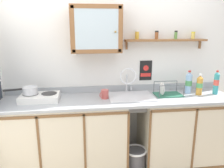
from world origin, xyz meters
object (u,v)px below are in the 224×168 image
at_px(bottle_water_blue_2, 189,83).
at_px(bottle_detergent_teal_1, 216,83).
at_px(sink, 130,97).
at_px(warning_sign, 146,71).
at_px(trash_bin, 135,162).
at_px(dish_rack, 167,93).
at_px(saucepan, 29,90).
at_px(wall_cabinet, 96,29).
at_px(hot_plate_stove, 40,97).
at_px(mug, 105,94).
at_px(bottle_juice_amber_0, 199,85).

bearing_deg(bottle_water_blue_2, bottle_detergent_teal_1, -15.67).
xyz_separation_m(sink, warning_sign, (0.25, 0.24, 0.28)).
height_order(sink, trash_bin, sink).
bearing_deg(trash_bin, bottle_detergent_teal_1, 8.86).
bearing_deg(dish_rack, saucepan, 179.61).
distance_m(dish_rack, wall_cabinet, 1.14).
bearing_deg(bottle_water_blue_2, hot_plate_stove, -177.93).
bearing_deg(bottle_detergent_teal_1, hot_plate_stove, 179.38).
distance_m(hot_plate_stove, saucepan, 0.14).
distance_m(bottle_detergent_teal_1, mug, 1.38).
distance_m(bottle_juice_amber_0, mug, 1.17).
height_order(bottle_detergent_teal_1, bottle_water_blue_2, bottle_detergent_teal_1).
xyz_separation_m(saucepan, bottle_juice_amber_0, (2.01, -0.04, 0.00)).
height_order(mug, warning_sign, warning_sign).
distance_m(bottle_water_blue_2, trash_bin, 1.18).
relative_size(sink, dish_rack, 1.62).
xyz_separation_m(hot_plate_stove, warning_sign, (1.30, 0.26, 0.23)).
height_order(bottle_detergent_teal_1, trash_bin, bottle_detergent_teal_1).
bearing_deg(bottle_juice_amber_0, sink, 177.43).
distance_m(hot_plate_stove, dish_rack, 1.50).
height_order(hot_plate_stove, mug, mug).
bearing_deg(bottle_juice_amber_0, wall_cabinet, 173.14).
bearing_deg(saucepan, mug, -3.09).
bearing_deg(trash_bin, wall_cabinet, 143.88).
bearing_deg(wall_cabinet, warning_sign, 11.75).
bearing_deg(trash_bin, dish_rack, 24.52).
xyz_separation_m(mug, wall_cabinet, (-0.08, 0.15, 0.73)).
bearing_deg(hot_plate_stove, wall_cabinet, 10.94).
height_order(saucepan, bottle_water_blue_2, bottle_water_blue_2).
xyz_separation_m(dish_rack, trash_bin, (-0.42, -0.19, -0.79)).
bearing_deg(warning_sign, wall_cabinet, -168.25).
height_order(saucepan, dish_rack, dish_rack).
xyz_separation_m(saucepan, bottle_water_blue_2, (1.91, 0.05, 0.02)).
distance_m(sink, mug, 0.32).
relative_size(hot_plate_stove, warning_sign, 1.67).
height_order(bottle_water_blue_2, wall_cabinet, wall_cabinet).
relative_size(dish_rack, wall_cabinet, 0.56).
bearing_deg(hot_plate_stove, bottle_detergent_teal_1, -0.62).
height_order(bottle_detergent_teal_1, wall_cabinet, wall_cabinet).
height_order(saucepan, bottle_juice_amber_0, bottle_juice_amber_0).
relative_size(warning_sign, trash_bin, 0.71).
distance_m(dish_rack, warning_sign, 0.40).
distance_m(mug, wall_cabinet, 0.75).
relative_size(bottle_juice_amber_0, warning_sign, 1.02).
bearing_deg(hot_plate_stove, mug, -2.03).
relative_size(bottle_water_blue_2, mug, 2.59).
height_order(bottle_juice_amber_0, trash_bin, bottle_juice_amber_0).
bearing_deg(bottle_water_blue_2, trash_bin, -160.89).
bearing_deg(saucepan, warning_sign, 9.71).
height_order(saucepan, warning_sign, warning_sign).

